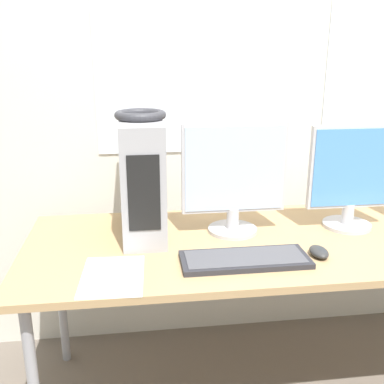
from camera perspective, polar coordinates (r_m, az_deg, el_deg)
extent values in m
cube|color=beige|center=(2.27, 10.04, 14.23)|extent=(8.00, 0.06, 2.70)
cube|color=white|center=(2.14, -4.54, 21.86)|extent=(0.58, 0.01, 1.27)
cube|color=tan|center=(1.92, 13.64, -5.95)|extent=(2.25, 0.79, 0.03)
cylinder|color=#99999E|center=(2.28, -16.30, -12.58)|extent=(0.04, 0.04, 0.70)
cube|color=#9E9EA3|center=(1.85, -6.31, 1.80)|extent=(0.17, 0.43, 0.48)
cube|color=black|center=(1.64, -6.12, -0.20)|extent=(0.12, 0.00, 0.29)
torus|color=#333338|center=(1.80, -6.58, 9.70)|extent=(0.20, 0.20, 0.03)
cylinder|color=#B7B7BC|center=(1.93, 5.16, -4.77)|extent=(0.21, 0.21, 0.02)
cylinder|color=#B7B7BC|center=(1.91, 5.20, -3.32)|extent=(0.05, 0.05, 0.09)
cube|color=#B7B7BC|center=(1.84, 5.38, 3.01)|extent=(0.43, 0.03, 0.37)
cube|color=silver|center=(1.83, 5.49, 2.89)|extent=(0.41, 0.00, 0.35)
cylinder|color=#B7B7BC|center=(2.08, 19.03, -3.94)|extent=(0.21, 0.21, 0.02)
cylinder|color=#B7B7BC|center=(2.07, 19.17, -2.59)|extent=(0.05, 0.05, 0.09)
cube|color=#B7B7BC|center=(2.01, 19.76, 3.01)|extent=(0.38, 0.03, 0.35)
cube|color=#4C8CD8|center=(2.00, 19.96, 2.89)|extent=(0.36, 0.00, 0.33)
cube|color=#28282D|center=(1.66, 6.72, -8.52)|extent=(0.47, 0.18, 0.02)
cube|color=#47474C|center=(1.66, 6.74, -8.16)|extent=(0.43, 0.15, 0.00)
ellipsoid|color=#2D2D2D|center=(1.76, 15.86, -7.31)|extent=(0.06, 0.10, 0.03)
cube|color=#99999E|center=(1.62, -10.96, -9.58)|extent=(0.10, 0.15, 0.01)
cube|color=white|center=(1.58, -10.06, -10.44)|extent=(0.22, 0.31, 0.00)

